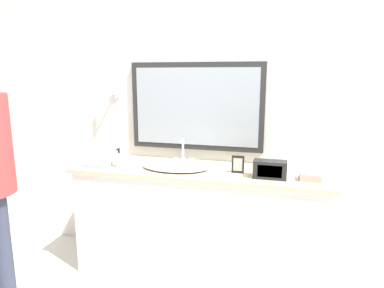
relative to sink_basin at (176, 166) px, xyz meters
The scene contains 9 objects.
wall_back 0.52m from the sink_basin, 62.50° to the left, with size 8.00×0.18×2.55m.
vanity_counter 0.51m from the sink_basin, ahead, with size 2.03×0.59×0.91m.
sink_basin is the anchor object (origin of this frame).
soap_bottle 0.47m from the sink_basin, 168.13° to the right, with size 0.06×0.06×0.16m.
appliance_box 0.75m from the sink_basin, ahead, with size 0.24×0.11×0.13m.
picture_frame 0.51m from the sink_basin, ahead, with size 0.09×0.01×0.14m.
hand_towel_near_sink 0.65m from the sink_basin, 168.43° to the right, with size 0.20×0.14×0.03m.
hand_towel_far_corner 1.03m from the sink_basin, ahead, with size 0.15×0.13×0.05m.
metal_tray 1.07m from the sink_basin, ahead, with size 0.16×0.11×0.01m.
Camera 1 is at (0.63, -2.28, 1.66)m, focal length 32.00 mm.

